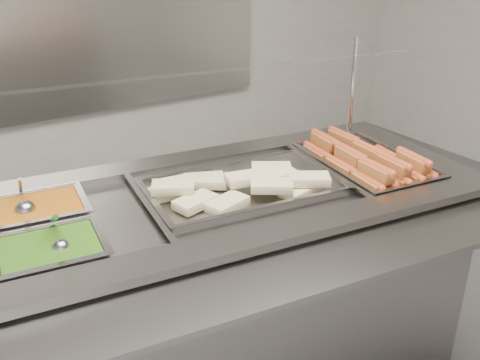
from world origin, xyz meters
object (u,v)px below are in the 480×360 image
ladle (25,209)px  pan_hotdogs (365,169)px  pan_wraps (242,192)px  serving_spoon (60,242)px  sneeze_guard (202,77)px  steam_counter (229,290)px

ladle → pan_hotdogs: bearing=-13.8°
pan_hotdogs → ladle: bearing=166.2°
pan_wraps → serving_spoon: (-0.66, -0.05, 0.03)m
pan_wraps → serving_spoon: 0.66m
sneeze_guard → serving_spoon: bearing=-157.1°
pan_wraps → sneeze_guard: bearing=97.3°
pan_hotdogs → pan_wraps: 0.54m
pan_wraps → ladle: 0.72m
steam_counter → serving_spoon: size_ratio=10.91×
pan_hotdogs → ladle: (-1.22, 0.30, 0.05)m
steam_counter → pan_hotdogs: 0.71m
steam_counter → ladle: ladle is taller
ladle → sneeze_guard: bearing=-0.8°
serving_spoon → pan_hotdogs: bearing=-1.2°
pan_wraps → serving_spoon: serving_spoon is taller
ladle → serving_spoon: size_ratio=1.05×
sneeze_guard → pan_hotdogs: 0.74m
pan_hotdogs → ladle: size_ratio=3.10×
steam_counter → ladle: (-0.63, 0.22, 0.44)m
steam_counter → serving_spoon: bearing=-174.4°
sneeze_guard → pan_wraps: sneeze_guard is taller
pan_wraps → pan_hotdogs: bearing=-8.1°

